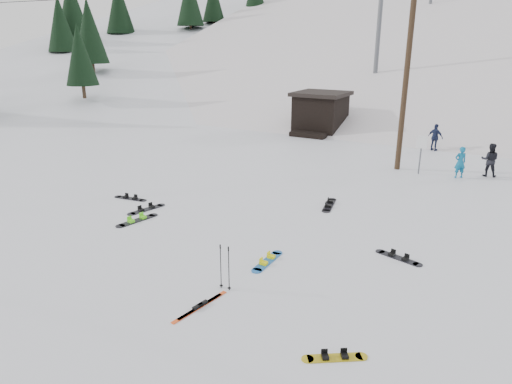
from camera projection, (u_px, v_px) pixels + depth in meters
The scene contains 21 objects.
ground at pixel (188, 282), 11.96m from camera, with size 200.00×200.00×0.00m, color white.
ski_slope at pixel (449, 183), 60.90m from camera, with size 60.00×75.00×45.00m, color silver.
ridge_left at pixel (200, 154), 71.97m from camera, with size 34.00×85.00×38.00m, color white.
treeline_left at pixel (173, 88), 60.98m from camera, with size 20.00×64.00×10.00m, color black, non-canonical shape.
treeline_crest at pixel (484, 76), 82.58m from camera, with size 50.00×6.00×10.00m, color black, non-canonical shape.
utility_pole at pixel (407, 71), 21.03m from camera, with size 2.00×0.26×9.00m.
trail_sign at pixel (421, 148), 21.23m from camera, with size 0.50×0.09×1.85m.
lift_hut at pixel (320, 112), 31.10m from camera, with size 3.40×4.10×2.75m.
lift_tower_near at pixel (380, 16), 36.02m from camera, with size 2.20×0.36×8.00m.
hero_snowboard at pixel (267, 261), 13.02m from camera, with size 0.32×1.57×0.11m.
hero_skis at pixel (200, 306), 10.81m from camera, with size 0.36×1.74×0.09m.
ski_poles at pixel (225, 267), 11.42m from camera, with size 0.33×0.09×1.20m.
board_scatter_a at pixel (130, 198), 18.22m from camera, with size 1.48×0.44×0.10m.
board_scatter_b at pixel (146, 209), 17.04m from camera, with size 0.60×1.58×0.11m.
board_scatter_c at pixel (137, 220), 15.99m from camera, with size 0.58×1.66×0.12m.
board_scatter_d at pixel (398, 257), 13.24m from camera, with size 1.42×0.59×0.10m.
board_scatter_e at pixel (335, 357), 9.06m from camera, with size 1.15×0.86×0.09m.
board_scatter_f at pixel (329, 205), 17.49m from camera, with size 0.60×1.68×0.12m.
skier_teal at pixel (460, 162), 20.84m from camera, with size 0.53×0.35×1.46m, color #0E6590.
skier_dark at pixel (490, 160), 21.06m from camera, with size 0.76×0.59×1.56m, color black.
skier_navy at pixel (435, 137), 26.02m from camera, with size 0.90×0.37×1.54m, color #1A2141.
Camera 1 is at (6.86, -8.28, 6.00)m, focal length 32.00 mm.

